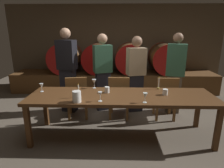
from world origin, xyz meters
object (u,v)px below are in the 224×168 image
at_px(guest_far_left, 68,70).
at_px(dining_table, 122,99).
at_px(pitcher, 77,97).
at_px(wine_glass_far_right, 145,96).
at_px(chair_center, 119,95).
at_px(guest_center_left, 103,72).
at_px(chair_right, 166,96).
at_px(cup_right, 165,92).
at_px(guest_center_right, 136,74).
at_px(wine_barrel_center_left, 98,58).
at_px(candle_left, 79,93).
at_px(wine_barrel_far_right, 165,58).
at_px(wine_glass_center_right, 100,94).
at_px(wine_barrel_far_left, 66,58).
at_px(wine_barrel_center_right, 130,58).
at_px(wine_glass_far_left, 41,86).
at_px(wine_glass_center_left, 94,82).
at_px(chair_left, 77,95).
at_px(guest_far_right, 175,73).
at_px(cup_left, 107,90).
at_px(candle_right, 158,85).

bearing_deg(guest_far_left, dining_table, 150.93).
bearing_deg(pitcher, wine_glass_far_right, 0.41).
bearing_deg(chair_center, guest_center_left, -49.30).
distance_m(chair_right, cup_right, 0.73).
xyz_separation_m(chair_center, chair_right, (0.91, -0.02, 0.00)).
xyz_separation_m(dining_table, guest_center_right, (0.33, 1.10, 0.16)).
bearing_deg(guest_center_left, dining_table, 89.47).
bearing_deg(chair_right, pitcher, 33.26).
distance_m(wine_barrel_center_left, chair_center, 2.04).
relative_size(dining_table, chair_right, 3.36).
bearing_deg(wine_glass_far_right, pitcher, -179.59).
distance_m(dining_table, candle_left, 0.69).
bearing_deg(wine_barrel_far_right, wine_glass_far_right, -108.32).
height_order(guest_far_left, wine_glass_far_right, guest_far_left).
bearing_deg(wine_barrel_center_left, candle_left, -90.80).
distance_m(chair_center, wine_glass_center_right, 1.07).
height_order(wine_barrel_far_left, guest_far_left, guest_far_left).
height_order(wine_barrel_center_left, wine_glass_far_right, wine_barrel_center_left).
xyz_separation_m(wine_barrel_center_right, wine_glass_far_left, (-1.63, -2.44, -0.12)).
relative_size(dining_table, guest_center_left, 1.77).
bearing_deg(wine_glass_center_left, cup_right, -16.00).
bearing_deg(dining_table, guest_far_left, 137.19).
bearing_deg(chair_left, guest_center_right, -168.75).
relative_size(chair_center, guest_center_right, 0.54).
xyz_separation_m(guest_far_right, cup_right, (-0.45, -1.04, -0.08)).
xyz_separation_m(wine_barrel_center_left, cup_left, (0.39, -2.47, -0.17)).
height_order(guest_far_left, cup_left, guest_far_left).
bearing_deg(wine_barrel_far_left, wine_glass_far_left, -84.62).
relative_size(guest_far_left, candle_right, 7.81).
bearing_deg(guest_center_right, chair_right, 128.40).
distance_m(wine_barrel_center_right, cup_right, 2.59).
relative_size(wine_glass_center_left, wine_glass_center_right, 1.13).
relative_size(wine_glass_far_right, cup_left, 1.45).
bearing_deg(cup_left, candle_right, 14.73).
distance_m(chair_left, wine_glass_far_left, 0.79).
relative_size(chair_center, guest_far_right, 0.52).
xyz_separation_m(chair_left, chair_center, (0.83, 0.02, 0.00)).
bearing_deg(wine_glass_far_right, wine_glass_center_left, 139.66).
bearing_deg(wine_barrel_center_left, wine_barrel_far_right, 0.00).
xyz_separation_m(wine_barrel_far_right, guest_far_left, (-2.41, -1.54, -0.04)).
distance_m(chair_left, guest_center_right, 1.31).
bearing_deg(wine_barrel_center_right, candle_right, -80.73).
bearing_deg(wine_barrel_far_left, guest_far_left, -73.77).
bearing_deg(candle_right, candle_left, -159.96).
distance_m(wine_barrel_far_left, pitcher, 3.05).
bearing_deg(wine_glass_far_left, candle_right, 6.07).
distance_m(candle_right, wine_glass_far_left, 2.01).
relative_size(wine_barrel_center_right, wine_glass_far_left, 6.29).
bearing_deg(guest_far_right, wine_barrel_center_right, -45.04).
height_order(guest_center_left, candle_left, guest_center_left).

